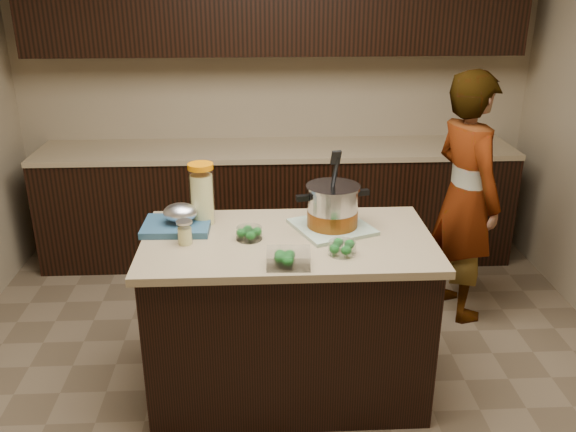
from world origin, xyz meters
name	(u,v)px	position (x,y,z in m)	size (l,w,h in m)	color
ground_plane	(288,386)	(0.00, 0.00, 0.00)	(4.00, 4.00, 0.00)	brown
room_shell	(288,73)	(0.00, 0.00, 1.71)	(4.04, 4.04, 2.72)	tan
back_cabinets	(277,141)	(0.00, 1.74, 0.94)	(3.60, 0.63, 2.33)	black
island	(288,315)	(0.00, 0.00, 0.45)	(1.46, 0.81, 0.90)	black
dish_towel	(332,227)	(0.23, 0.11, 0.91)	(0.36, 0.36, 0.02)	#5D8A66
stock_pot	(333,209)	(0.23, 0.11, 1.01)	(0.39, 0.33, 0.39)	#B7B7BC
lemonade_pitcher	(202,196)	(-0.44, 0.22, 1.05)	(0.17, 0.17, 0.32)	#D9D484
mason_jar	(185,233)	(-0.51, -0.04, 0.96)	(0.10, 0.10, 0.13)	#D9D484
broccoli_tub_left	(249,234)	(-0.19, 0.00, 0.93)	(0.14, 0.14, 0.06)	silver
broccoli_tub_right	(342,249)	(0.25, -0.20, 0.93)	(0.14, 0.14, 0.06)	silver
broccoli_tub_rect	(288,259)	(-0.01, -0.31, 0.93)	(0.20, 0.15, 0.07)	silver
blue_tray	(178,221)	(-0.56, 0.15, 0.95)	(0.35, 0.28, 0.13)	navy
person	(466,197)	(1.17, 0.79, 0.81)	(0.59, 0.39, 1.61)	gray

